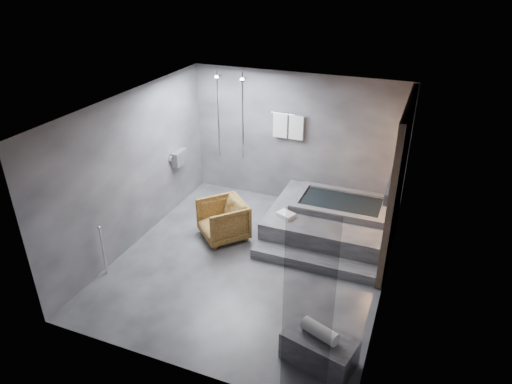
% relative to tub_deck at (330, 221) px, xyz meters
% --- Properties ---
extents(room, '(5.00, 5.04, 2.82)m').
position_rel_tub_deck_xyz_m(room, '(-0.65, -1.21, 1.48)').
color(room, '#303033').
rests_on(room, ground).
extents(tub_deck, '(2.20, 2.00, 0.50)m').
position_rel_tub_deck_xyz_m(tub_deck, '(0.00, 0.00, 0.00)').
color(tub_deck, '#353538').
rests_on(tub_deck, ground).
extents(tub_step, '(2.20, 0.36, 0.18)m').
position_rel_tub_deck_xyz_m(tub_step, '(0.00, -1.18, -0.16)').
color(tub_step, '#353538').
rests_on(tub_step, ground).
extents(concrete_bench, '(1.03, 0.72, 0.42)m').
position_rel_tub_deck_xyz_m(concrete_bench, '(0.62, -3.18, -0.04)').
color(concrete_bench, '#323234').
rests_on(concrete_bench, ground).
extents(driftwood_chair, '(1.15, 1.15, 0.75)m').
position_rel_tub_deck_xyz_m(driftwood_chair, '(-1.84, -0.90, 0.13)').
color(driftwood_chair, '#4C3213').
rests_on(driftwood_chair, ground).
extents(rolled_towel, '(0.53, 0.35, 0.18)m').
position_rel_tub_deck_xyz_m(rolled_towel, '(0.61, -3.17, 0.26)').
color(rolled_towel, white).
rests_on(rolled_towel, concrete_bench).
extents(deck_towel, '(0.37, 0.33, 0.08)m').
position_rel_tub_deck_xyz_m(deck_towel, '(-0.71, -0.56, 0.29)').
color(deck_towel, white).
rests_on(deck_towel, tub_deck).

